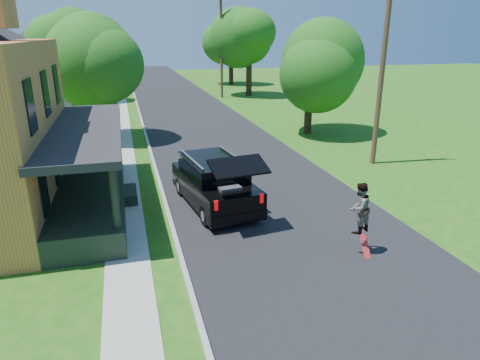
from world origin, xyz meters
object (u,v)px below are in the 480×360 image
object	(u,v)px
skateboarder	(359,208)
utility_pole_near	(383,59)
tree_right_near	(310,64)
black_suv	(215,183)

from	to	relation	value
skateboarder	utility_pole_near	xyz separation A→B (m)	(5.76, 8.37, 3.76)
tree_right_near	utility_pole_near	bearing A→B (deg)	-86.59
black_suv	tree_right_near	world-z (taller)	tree_right_near
black_suv	tree_right_near	bearing A→B (deg)	43.79
black_suv	skateboarder	distance (m)	5.96
utility_pole_near	tree_right_near	bearing A→B (deg)	108.35
black_suv	tree_right_near	xyz separation A→B (m)	(8.72, 10.96, 3.56)
black_suv	skateboarder	world-z (taller)	black_suv
skateboarder	utility_pole_near	world-z (taller)	utility_pole_near
black_suv	utility_pole_near	size ratio (longest dim) A/B	0.55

